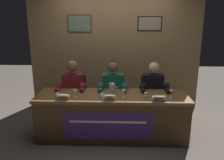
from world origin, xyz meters
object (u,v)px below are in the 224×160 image
nameplate_center (110,97)px  chair_center (113,101)px  nameplate_left (63,97)px  conference_table (112,111)px  juice_glass_right (171,93)px  water_cup_left (58,95)px  panelist_center (113,90)px  water_cup_right (146,95)px  panelist_left (72,90)px  water_cup_center (102,96)px  juice_glass_center (123,92)px  panelist_right (153,90)px  nameplate_right (159,98)px  chair_left (75,100)px  juice_glass_left (75,92)px  chair_right (151,101)px  water_pitcher_central (112,89)px

nameplate_center → chair_center: bearing=88.2°
nameplate_left → chair_center: (0.75, 0.81, -0.35)m
conference_table → juice_glass_right: 1.00m
water_cup_left → panelist_center: 1.01m
conference_table → water_cup_right: water_cup_right is taller
panelist_left → water_cup_center: panelist_left is taller
water_cup_left → water_cup_right: 1.40m
panelist_left → nameplate_left: 0.61m
panelist_center → juice_glass_center: panelist_center is taller
panelist_right → panelist_center: bearing=180.0°
conference_table → nameplate_right: bearing=-13.3°
chair_left → juice_glass_center: size_ratio=7.28×
juice_glass_left → conference_table: bearing=4.2°
nameplate_left → nameplate_right: same height
chair_left → panelist_left: size_ratio=0.73×
conference_table → panelist_center: size_ratio=2.03×
nameplate_center → chair_right: (0.76, 0.81, -0.35)m
panelist_center → nameplate_right: (0.73, -0.62, 0.07)m
panelist_center → panelist_right: 0.73m
juice_glass_center → chair_left: bearing=143.3°
panelist_left → juice_glass_center: (0.92, -0.49, 0.12)m
panelist_left → water_pitcher_central: size_ratio=5.86×
chair_center → juice_glass_right: (0.94, -0.67, 0.39)m
nameplate_center → juice_glass_left: bearing=168.4°
chair_center → panelist_left: bearing=-164.7°
panelist_center → juice_glass_left: bearing=-140.0°
water_cup_right → nameplate_left: bearing=-174.0°
panelist_center → chair_right: 0.81m
panelist_left → water_cup_center: 0.80m
chair_left → chair_center: (0.73, 0.00, 0.00)m
panelist_right → water_cup_right: 0.52m
panelist_center → nameplate_right: 0.96m
conference_table → chair_right: chair_right is taller
panelist_right → water_pitcher_central: 0.81m
water_pitcher_central → chair_left: bearing=144.1°
water_cup_center → water_cup_right: same height
juice_glass_left → panelist_right: bearing=20.5°
water_cup_left → juice_glass_center: 1.05m
panelist_left → water_cup_left: 0.55m
nameplate_right → juice_glass_center: bearing=166.0°
panelist_center → water_cup_right: (0.54, -0.47, 0.07)m
nameplate_right → juice_glass_right: 0.26m
panelist_left → water_cup_right: size_ratio=14.47×
chair_center → nameplate_right: chair_center is taller
chair_left → water_pitcher_central: water_pitcher_central is taller
juice_glass_center → panelist_right: (0.54, 0.49, -0.12)m
nameplate_center → panelist_right: 0.97m
water_cup_left → water_pitcher_central: 0.88m
juice_glass_left → juice_glass_right: (1.53, 0.02, 0.00)m
panelist_right → juice_glass_right: size_ratio=9.92×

